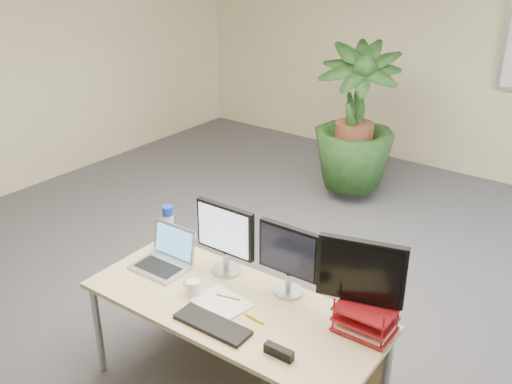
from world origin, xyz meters
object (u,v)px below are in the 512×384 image
Objects in this scene: desk at (243,316)px; monitor_right at (289,256)px; laptop at (165,257)px; monitor_left at (225,235)px; floor_plant at (354,132)px.

monitor_right is (0.20, 0.19, 0.40)m from desk.
desk is 0.48m from monitor_right.
monitor_left is at bearing 25.79° from laptop.
desk is at bearing -74.13° from floor_plant.
floor_plant is (-0.84, 2.97, 0.21)m from desk.
monitor_right reaches higher than laptop.
laptop is at bearing -154.21° from monitor_left.
floor_plant is 2.89m from monitor_left.
desk is 0.64m from laptop.
monitor_right is at bearing 43.85° from desk.
laptop is at bearing -177.44° from desk.
laptop is (0.23, -2.99, -0.00)m from floor_plant.
floor_plant is 3.38× the size of monitor_right.
monitor_left is (-0.25, 0.15, 0.41)m from desk.
monitor_left is 1.33× the size of laptop.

